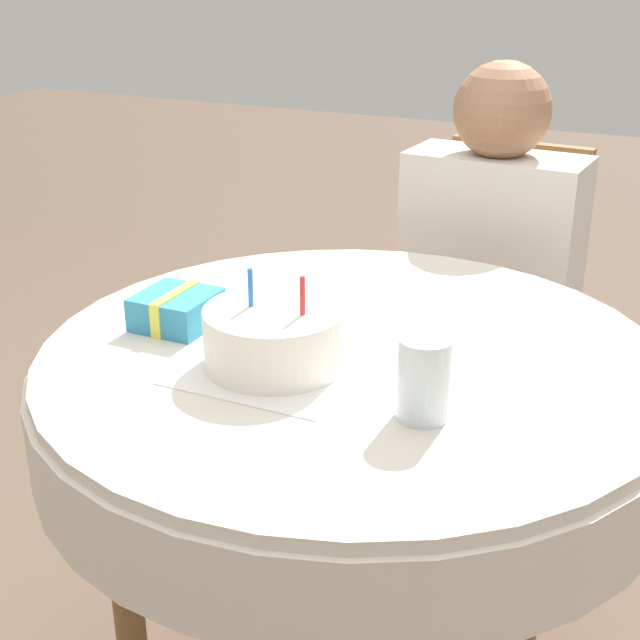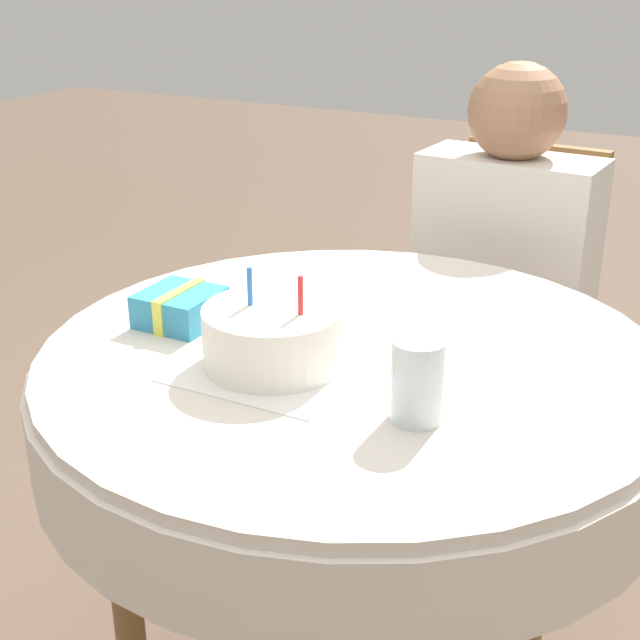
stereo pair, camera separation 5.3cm
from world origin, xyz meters
The scene contains 7 objects.
dining_table centered at (0.00, 0.00, 0.68)m, with size 1.01×1.01×0.78m.
chair centered at (0.03, 0.85, 0.49)m, with size 0.41×0.41×0.93m.
person centered at (0.02, 0.76, 0.69)m, with size 0.41×0.30×1.14m.
napkin centered at (-0.08, -0.10, 0.78)m, with size 0.26×0.26×0.00m.
birthday_cake centered at (-0.08, -0.10, 0.82)m, with size 0.21×0.21×0.15m.
drinking_glass centered at (0.17, -0.16, 0.83)m, with size 0.07×0.07×0.12m.
gift_box centered at (-0.30, -0.04, 0.80)m, with size 0.12×0.13×0.06m.
Camera 2 is at (0.54, -1.16, 1.37)m, focal length 50.00 mm.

